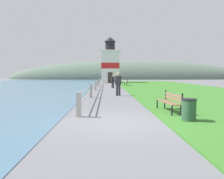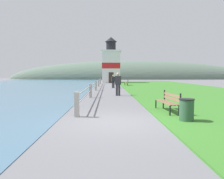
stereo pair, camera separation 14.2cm
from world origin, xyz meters
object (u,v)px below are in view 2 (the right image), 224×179
park_bench_near (168,101)px  park_bench_midway (127,82)px  person_by_railing (118,83)px  person_strolling (113,81)px  trash_bin (186,110)px  lighthouse (111,64)px

park_bench_near → park_bench_midway: bearing=-94.6°
park_bench_near → person_by_railing: (-1.87, 7.54, 0.44)m
park_bench_midway → person_strolling: (-2.11, -5.32, 0.33)m
trash_bin → lighthouse: bearing=93.6°
park_bench_near → person_by_railing: 7.78m
lighthouse → person_by_railing: (0.18, -25.10, -2.65)m
park_bench_near → park_bench_midway: (0.10, 22.24, -0.00)m
park_bench_midway → person_by_railing: person_by_railing is taller
person_strolling → person_by_railing: person_by_railing is taller
person_by_railing → park_bench_midway: bearing=13.2°
lighthouse → park_bench_near: bearing=-86.4°
park_bench_near → park_bench_midway: 22.24m
person_strolling → person_by_railing: (0.14, -9.38, 0.12)m
park_bench_midway → person_strolling: size_ratio=1.19×
lighthouse → person_by_railing: 25.24m
park_bench_midway → person_by_railing: (-1.96, -14.70, 0.44)m
park_bench_near → person_strolling: (-2.01, 16.92, 0.33)m
park_bench_midway → lighthouse: 11.06m
trash_bin → person_by_railing: bearing=101.9°
person_strolling → trash_bin: bearing=169.3°
park_bench_midway → lighthouse: size_ratio=0.22×
person_strolling → person_by_railing: bearing=163.7°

